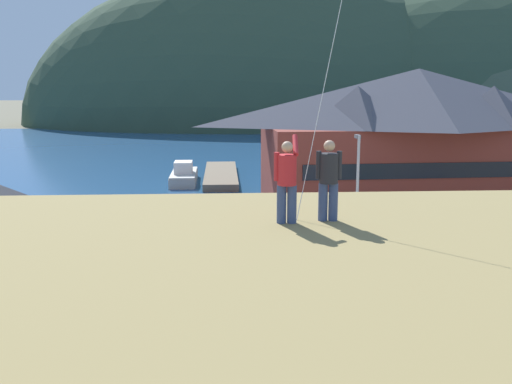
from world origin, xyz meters
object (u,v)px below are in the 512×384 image
at_px(parking_light_pole, 357,182).
at_px(person_kite_flyer, 287,179).
at_px(parked_car_mid_row_far, 131,253).
at_px(parked_car_lone_by_shed, 72,292).
at_px(parked_car_back_row_left, 391,249).
at_px(wharf_dock, 221,175).
at_px(parked_car_front_row_silver, 248,292).
at_px(harbor_lodge, 417,133).
at_px(moored_boat_wharfside, 184,176).
at_px(person_companion, 329,178).

bearing_deg(parking_light_pole, person_kite_flyer, -107.12).
xyz_separation_m(parked_car_mid_row_far, parked_car_lone_by_shed, (-1.54, -5.59, 0.00)).
height_order(parked_car_back_row_left, parked_car_lone_by_shed, same).
bearing_deg(wharf_dock, parking_light_pole, -72.43).
xyz_separation_m(wharf_dock, parked_car_back_row_left, (8.83, -29.44, 0.71)).
height_order(wharf_dock, person_kite_flyer, person_kite_flyer).
distance_m(wharf_dock, parked_car_back_row_left, 30.74).
bearing_deg(parked_car_front_row_silver, person_kite_flyer, -87.98).
height_order(harbor_lodge, parked_car_lone_by_shed, harbor_lodge).
xyz_separation_m(moored_boat_wharfside, parked_car_mid_row_far, (-0.95, -26.87, 0.34)).
distance_m(parked_car_front_row_silver, person_kite_flyer, 12.55).
distance_m(moored_boat_wharfside, parking_light_pole, 25.68).
bearing_deg(person_companion, person_kite_flyer, -169.69).
bearing_deg(parked_car_front_row_silver, person_companion, -83.02).
height_order(parked_car_lone_by_shed, parked_car_front_row_silver, same).
xyz_separation_m(parked_car_lone_by_shed, person_companion, (8.50, -10.98, 6.48)).
xyz_separation_m(parked_car_front_row_silver, person_companion, (1.29, -10.57, 6.48)).
xyz_separation_m(parking_light_pole, person_companion, (-5.52, -20.71, 3.68)).
relative_size(moored_boat_wharfside, parked_car_mid_row_far, 1.73).
bearing_deg(parked_car_front_row_silver, moored_boat_wharfside, 98.16).
distance_m(person_kite_flyer, person_companion, 0.93).
bearing_deg(parked_car_lone_by_shed, parked_car_front_row_silver, -3.24).
relative_size(parking_light_pole, person_kite_flyer, 3.49).
distance_m(parked_car_back_row_left, person_kite_flyer, 19.30).
relative_size(parked_car_back_row_left, parked_car_mid_row_far, 0.99).
height_order(parked_car_back_row_left, parked_car_mid_row_far, same).
bearing_deg(parked_car_front_row_silver, parking_light_pole, 56.13).
height_order(parked_car_mid_row_far, parked_car_lone_by_shed, same).
height_order(wharf_dock, parking_light_pole, parking_light_pole).
relative_size(wharf_dock, parked_car_front_row_silver, 3.53).
bearing_deg(person_kite_flyer, parked_car_back_row_left, 66.36).
xyz_separation_m(wharf_dock, parked_car_mid_row_far, (-4.50, -29.35, 0.71)).
bearing_deg(moored_boat_wharfside, parked_car_lone_by_shed, -94.38).
distance_m(harbor_lodge, parked_car_front_row_silver, 26.38).
bearing_deg(person_companion, wharf_dock, 93.07).
bearing_deg(parking_light_pole, moored_boat_wharfside, 116.89).
bearing_deg(wharf_dock, person_companion, -86.93).
bearing_deg(parked_car_front_row_silver, parked_car_mid_row_far, 133.36).
xyz_separation_m(parked_car_back_row_left, person_companion, (-6.37, -16.48, 6.48)).
xyz_separation_m(harbor_lodge, moored_boat_wharfside, (-18.82, 11.05, -4.91)).
bearing_deg(parking_light_pole, parked_car_back_row_left, -78.58).
distance_m(wharf_dock, parked_car_mid_row_far, 29.70).
height_order(parked_car_back_row_left, person_kite_flyer, person_kite_flyer).
distance_m(harbor_lodge, wharf_dock, 21.07).
relative_size(wharf_dock, parking_light_pole, 2.35).
height_order(harbor_lodge, parked_car_mid_row_far, harbor_lodge).
bearing_deg(person_companion, parked_car_front_row_silver, 96.98).
distance_m(parked_car_lone_by_shed, parking_light_pole, 17.29).
bearing_deg(wharf_dock, parked_car_lone_by_shed, -99.79).
bearing_deg(harbor_lodge, parked_car_lone_by_shed, -134.85).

